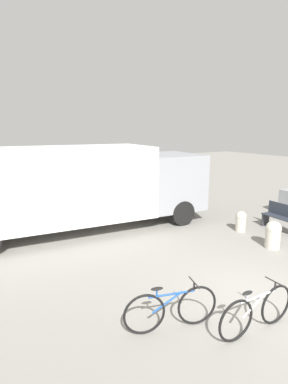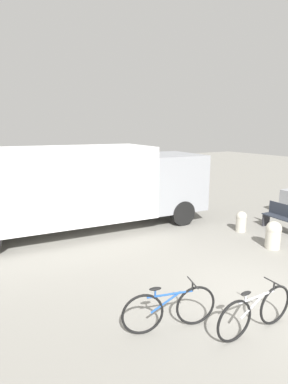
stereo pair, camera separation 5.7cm
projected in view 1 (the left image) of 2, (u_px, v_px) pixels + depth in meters
The scene contains 8 objects.
ground_plane at pixel (263, 297), 6.33m from camera, with size 60.00×60.00×0.00m, color gray.
delivery_truck at pixel (75, 185), 10.22m from camera, with size 9.42×3.34×2.89m.
park_bench at pixel (284, 217), 10.34m from camera, with size 0.51×1.51×0.92m.
bicycle_near at pixel (171, 309), 5.25m from camera, with size 1.69×0.57×0.85m.
bicycle_middle at pixel (257, 311), 5.18m from camera, with size 1.74×0.44×0.85m.
bollard_near_bench at pixel (273, 234), 8.86m from camera, with size 0.45×0.45×0.83m.
bollard_far_bench at pixel (241, 221), 10.33m from camera, with size 0.37×0.37×0.71m.
utility_box at pixel (288, 202), 12.39m from camera, with size 0.54×0.53×1.03m.
Camera 1 is at (-5.10, -3.62, 3.50)m, focal length 28.00 mm.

